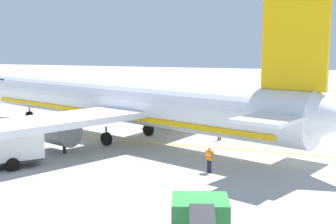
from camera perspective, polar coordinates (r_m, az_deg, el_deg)
The scene contains 6 objects.
airliner_foreground at distance 39.16m, azimuth -6.15°, elevation 1.40°, with size 33.71×40.19×11.90m.
cargo_container_near at distance 51.35m, azimuth 15.55°, elevation 0.13°, with size 2.31×2.31×2.06m.
crew_marshaller at distance 29.11m, azimuth 5.35°, elevation -5.87°, with size 0.37×0.60×1.72m.
crew_loader_left at distance 35.01m, azimuth -13.26°, elevation -3.51°, with size 0.39×0.58×1.79m.
crew_loader_right at distance 39.03m, azimuth 6.65°, elevation -2.21°, with size 0.43×0.55×1.67m.
apron_guide_line at distance 37.49m, azimuth -0.27°, elevation -4.13°, with size 0.30×60.00×0.01m, color yellow.
Camera 1 is at (-36.81, 4.00, 8.29)m, focal length 47.32 mm.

